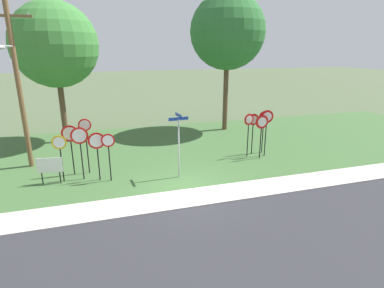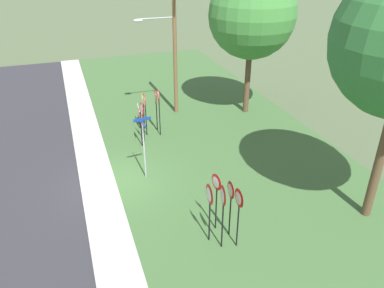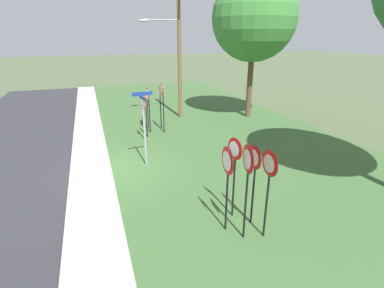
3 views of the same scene
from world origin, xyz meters
The scene contains 18 objects.
ground_plane centered at (0.00, 0.00, 0.00)m, with size 160.00×160.00×0.00m, color #4C5B3D.
sidewalk_strip centered at (0.00, -0.80, 0.03)m, with size 44.00×1.60×0.06m, color #BCB7AD.
grass_median centered at (0.00, 6.00, 0.02)m, with size 44.00×12.00×0.04m, color #3D6033.
stop_sign_near_left centered at (-3.62, 2.17, 1.73)m, with size 0.77×0.10×2.32m.
stop_sign_near_right centered at (-4.35, 2.49, 1.90)m, with size 0.79×0.10×2.54m.
stop_sign_far_left centered at (-4.81, 3.24, 1.86)m, with size 0.79×0.12×2.49m.
stop_sign_far_center centered at (-4.11, 3.24, 1.99)m, with size 0.61×0.09×2.76m.
stop_sign_far_right centered at (-3.12, 1.94, 1.67)m, with size 0.61×0.13×2.28m.
stop_sign_center_tall centered at (-5.24, 2.56, 1.63)m, with size 0.65×0.12×2.22m.
yield_sign_near_left centered at (5.07, 2.68, 1.91)m, with size 0.76×0.11×2.49m.
yield_sign_near_right centered at (4.53, 3.16, 1.89)m, with size 0.64×0.15×2.50m.
yield_sign_far_left centered at (5.55, 2.99, 2.05)m, with size 0.73×0.14×2.68m.
yield_sign_far_right centered at (5.02, 3.53, 1.81)m, with size 0.67×0.11×2.40m.
yield_sign_center centered at (5.69, 3.53, 1.91)m, with size 0.69×0.10×2.51m.
street_name_post centered at (0.05, 1.44, 1.88)m, with size 0.96×0.81×3.11m.
utility_pole centered at (-7.05, 4.96, 4.58)m, with size 2.10×2.57×8.39m.
notice_board centered at (-5.74, 2.39, 0.87)m, with size 1.10×0.16×1.25m.
oak_tree_left centered at (-5.64, 9.50, 6.19)m, with size 5.21×5.21×8.77m.
Camera 3 is at (11.25, -0.47, 5.17)m, focal length 27.18 mm.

